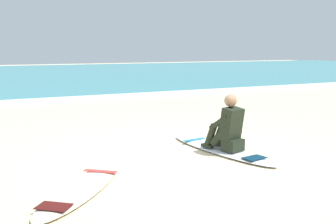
% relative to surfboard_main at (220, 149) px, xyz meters
% --- Properties ---
extents(ground_plane, '(80.00, 80.00, 0.00)m').
position_rel_surfboard_main_xyz_m(ground_plane, '(-0.81, 0.00, -0.04)').
color(ground_plane, beige).
extents(sea, '(80.00, 28.00, 0.10)m').
position_rel_surfboard_main_xyz_m(sea, '(-0.81, 21.55, 0.01)').
color(sea, teal).
rests_on(sea, ground).
extents(breaking_foam, '(80.00, 0.90, 0.11)m').
position_rel_surfboard_main_xyz_m(breaking_foam, '(-0.81, 7.85, 0.02)').
color(breaking_foam, white).
rests_on(breaking_foam, ground).
extents(surfboard_main, '(0.83, 2.61, 0.08)m').
position_rel_surfboard_main_xyz_m(surfboard_main, '(0.00, 0.00, 0.00)').
color(surfboard_main, silver).
rests_on(surfboard_main, ground).
extents(surfer_seated, '(0.51, 0.76, 0.95)m').
position_rel_surfboard_main_xyz_m(surfer_seated, '(0.01, -0.20, 0.40)').
color(surfer_seated, black).
rests_on(surfer_seated, surfboard_main).
extents(surfboard_spare_near, '(1.79, 2.00, 0.08)m').
position_rel_surfboard_main_xyz_m(surfboard_spare_near, '(-2.67, -0.87, 0.00)').
color(surfboard_spare_near, '#EFE5C6').
rests_on(surfboard_spare_near, ground).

